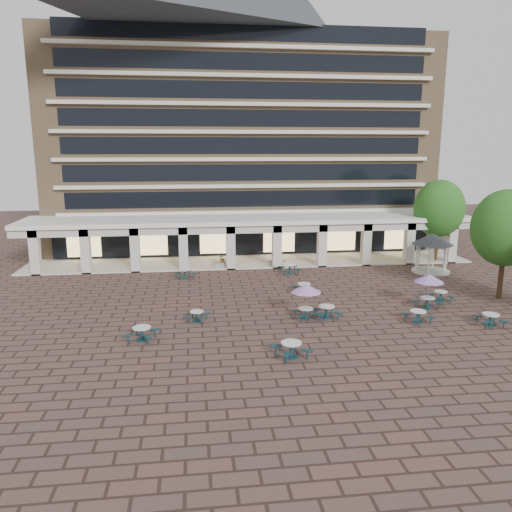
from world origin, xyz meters
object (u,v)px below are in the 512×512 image
object	(u,v)px
picnic_table_1	(291,348)
planter_left	(223,262)
picnic_table_0	(142,332)
gazebo	(432,243)
picnic_table_2	(418,315)
planter_right	(277,261)

from	to	relation	value
picnic_table_1	planter_left	distance (m)	20.61
picnic_table_0	planter_left	size ratio (longest dim) A/B	1.39
picnic_table_0	picnic_table_1	distance (m)	8.71
gazebo	planter_left	distance (m)	18.74
picnic_table_2	gazebo	world-z (taller)	gazebo
planter_left	gazebo	bearing A→B (deg)	-11.79
picnic_table_0	picnic_table_1	world-z (taller)	picnic_table_1
picnic_table_1	gazebo	world-z (taller)	gazebo
planter_left	planter_right	size ratio (longest dim) A/B	1.00
picnic_table_0	picnic_table_1	xyz separation A→B (m)	(8.02, -3.40, 0.03)
picnic_table_1	planter_left	size ratio (longest dim) A/B	1.46
picnic_table_1	picnic_table_2	size ratio (longest dim) A/B	1.18
planter_left	picnic_table_0	bearing A→B (deg)	-108.23
picnic_table_1	gazebo	bearing A→B (deg)	28.53
planter_left	planter_right	xyz separation A→B (m)	(5.07, 0.00, -0.09)
picnic_table_2	planter_right	xyz separation A→B (m)	(-6.30, 16.14, 0.01)
picnic_table_2	planter_right	size ratio (longest dim) A/B	1.24
planter_right	picnic_table_0	bearing A→B (deg)	-122.08
picnic_table_0	gazebo	size ratio (longest dim) A/B	0.57
gazebo	planter_left	size ratio (longest dim) A/B	2.45
picnic_table_1	gazebo	xyz separation A→B (m)	(15.84, 16.66, 2.08)
picnic_table_1	planter_left	xyz separation A→B (m)	(-2.39, 20.47, 0.05)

